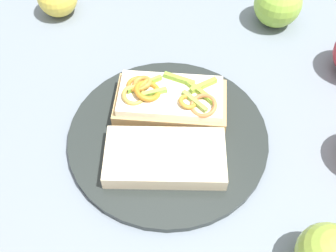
{
  "coord_description": "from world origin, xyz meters",
  "views": [
    {
      "loc": [
        -0.24,
        -0.24,
        0.5
      ],
      "look_at": [
        0.0,
        0.0,
        0.03
      ],
      "focal_mm": 44.54,
      "sensor_mm": 36.0,
      "label": 1
    }
  ],
  "objects": [
    {
      "name": "ground_plane",
      "position": [
        0.0,
        0.0,
        0.0
      ],
      "size": [
        2.0,
        2.0,
        0.0
      ],
      "primitive_type": "plane",
      "color": "slate",
      "rests_on": "ground"
    },
    {
      "name": "apple_1",
      "position": [
        0.31,
        0.05,
        0.04
      ],
      "size": [
        0.11,
        0.11,
        0.08
      ],
      "primitive_type": "sphere",
      "rotation": [
        0.0,
        0.0,
        3.6
      ],
      "color": "#8BBB3D",
      "rests_on": "ground_plane"
    },
    {
      "name": "plate",
      "position": [
        0.0,
        0.0,
        0.01
      ],
      "size": [
        0.28,
        0.28,
        0.01
      ],
      "primitive_type": "cylinder",
      "color": "#232926",
      "rests_on": "ground_plane"
    },
    {
      "name": "sandwich",
      "position": [
        0.03,
        0.03,
        0.03
      ],
      "size": [
        0.17,
        0.18,
        0.05
      ],
      "rotation": [
        0.0,
        0.0,
        5.43
      ],
      "color": "tan",
      "rests_on": "plate"
    },
    {
      "name": "bread_slice_side",
      "position": [
        -0.03,
        -0.03,
        0.02
      ],
      "size": [
        0.17,
        0.17,
        0.02
      ],
      "primitive_type": "cube",
      "rotation": [
        0.0,
        0.0,
        5.49
      ],
      "color": "beige",
      "rests_on": "plate"
    }
  ]
}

